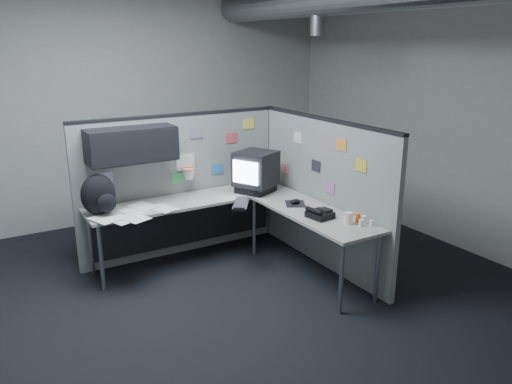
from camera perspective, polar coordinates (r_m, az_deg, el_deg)
room at (r=4.74m, az=4.49°, el=13.26°), size 5.62×5.62×3.22m
partition_back at (r=5.63m, az=-9.86°, el=2.25°), size 2.44×0.42×1.63m
partition_right at (r=5.46m, az=7.59°, el=-0.03°), size 0.07×2.23×1.63m
desk at (r=5.42m, az=-3.67°, el=-2.32°), size 2.31×2.11×0.73m
monitor at (r=5.68m, az=-0.03°, el=2.38°), size 0.55×0.55×0.47m
keyboard at (r=5.27m, az=-1.71°, el=-1.33°), size 0.35×0.42×0.04m
mouse at (r=5.31m, az=4.50°, el=-1.19°), size 0.29×0.31×0.05m
phone at (r=4.92m, az=7.28°, el=-2.49°), size 0.23×0.25×0.11m
bottles at (r=4.82m, az=12.08°, el=-3.20°), size 0.14×0.19×0.09m
cup at (r=4.79m, az=10.50°, el=-2.96°), size 0.09×0.09×0.12m
papers at (r=5.13m, az=-13.79°, el=-2.40°), size 0.92×0.67×0.02m
backpack at (r=5.15m, az=-17.50°, el=-0.38°), size 0.35×0.31×0.42m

